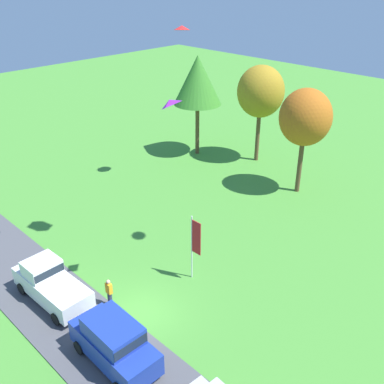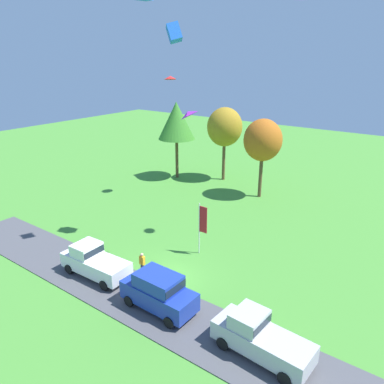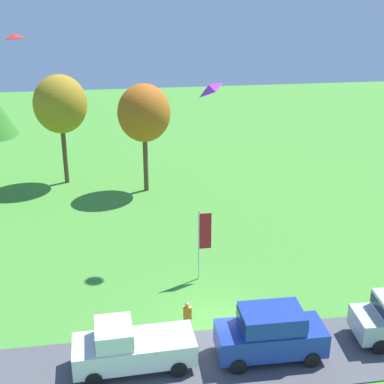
{
  "view_description": "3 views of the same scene",
  "coord_description": "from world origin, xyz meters",
  "px_view_note": "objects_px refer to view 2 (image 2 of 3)",
  "views": [
    {
      "loc": [
        14.43,
        -10.7,
        16.27
      ],
      "look_at": [
        -0.76,
        4.6,
        5.17
      ],
      "focal_mm": 42.0,
      "sensor_mm": 36.0,
      "label": 1
    },
    {
      "loc": [
        14.05,
        -16.45,
        14.08
      ],
      "look_at": [
        -0.75,
        3.84,
        4.9
      ],
      "focal_mm": 35.0,
      "sensor_mm": 36.0,
      "label": 2
    },
    {
      "loc": [
        -4.52,
        -20.81,
        15.07
      ],
      "look_at": [
        -0.77,
        3.22,
        5.45
      ],
      "focal_mm": 50.0,
      "sensor_mm": 36.0,
      "label": 3
    }
  ],
  "objects_px": {
    "tree_far_left": "(225,127)",
    "kite_delta_high_right": "(170,78)",
    "car_pickup_mid_row": "(94,261)",
    "kite_box_mid_center": "(174,33)",
    "flag_banner": "(202,223)",
    "person_watching_sky": "(142,264)",
    "tree_lone_near": "(176,121)",
    "tree_left_of_center": "(263,140)",
    "kite_diamond_near_flag": "(188,114)",
    "car_suv_near_entrance": "(159,290)",
    "car_pickup_by_flagpole": "(259,336)"
  },
  "relations": [
    {
      "from": "tree_lone_near",
      "to": "tree_far_left",
      "type": "xyz_separation_m",
      "value": [
        5.0,
        2.63,
        -0.6
      ]
    },
    {
      "from": "person_watching_sky",
      "to": "kite_diamond_near_flag",
      "type": "bearing_deg",
      "value": 65.61
    },
    {
      "from": "tree_lone_near",
      "to": "kite_box_mid_center",
      "type": "bearing_deg",
      "value": -51.75
    },
    {
      "from": "car_pickup_mid_row",
      "to": "person_watching_sky",
      "type": "bearing_deg",
      "value": 34.93
    },
    {
      "from": "tree_far_left",
      "to": "kite_delta_high_right",
      "type": "height_order",
      "value": "kite_delta_high_right"
    },
    {
      "from": "tree_lone_near",
      "to": "kite_box_mid_center",
      "type": "distance_m",
      "value": 18.61
    },
    {
      "from": "car_pickup_mid_row",
      "to": "person_watching_sky",
      "type": "distance_m",
      "value": 3.28
    },
    {
      "from": "tree_lone_near",
      "to": "kite_delta_high_right",
      "type": "bearing_deg",
      "value": -56.44
    },
    {
      "from": "car_pickup_by_flagpole",
      "to": "person_watching_sky",
      "type": "xyz_separation_m",
      "value": [
        -9.56,
        1.83,
        -0.23
      ]
    },
    {
      "from": "tree_far_left",
      "to": "kite_box_mid_center",
      "type": "xyz_separation_m",
      "value": [
        5.21,
        -15.59,
        9.21
      ]
    },
    {
      "from": "tree_far_left",
      "to": "tree_lone_near",
      "type": "bearing_deg",
      "value": -152.21
    },
    {
      "from": "tree_lone_near",
      "to": "kite_delta_high_right",
      "type": "xyz_separation_m",
      "value": [
        3.45,
        -5.2,
        5.17
      ]
    },
    {
      "from": "kite_delta_high_right",
      "to": "kite_diamond_near_flag",
      "type": "bearing_deg",
      "value": -46.4
    },
    {
      "from": "tree_lone_near",
      "to": "flag_banner",
      "type": "bearing_deg",
      "value": -46.22
    },
    {
      "from": "tree_far_left",
      "to": "kite_diamond_near_flag",
      "type": "xyz_separation_m",
      "value": [
        8.1,
        -17.96,
        4.34
      ]
    },
    {
      "from": "person_watching_sky",
      "to": "kite_delta_high_right",
      "type": "relative_size",
      "value": 1.44
    },
    {
      "from": "car_pickup_mid_row",
      "to": "flag_banner",
      "type": "relative_size",
      "value": 1.24
    },
    {
      "from": "car_suv_near_entrance",
      "to": "person_watching_sky",
      "type": "xyz_separation_m",
      "value": [
        -3.26,
        2.06,
        -0.42
      ]
    },
    {
      "from": "tree_left_of_center",
      "to": "kite_box_mid_center",
      "type": "distance_m",
      "value": 16.01
    },
    {
      "from": "tree_lone_near",
      "to": "tree_far_left",
      "type": "bearing_deg",
      "value": 27.79
    },
    {
      "from": "car_suv_near_entrance",
      "to": "tree_lone_near",
      "type": "xyz_separation_m",
      "value": [
        -14.89,
        20.61,
        5.62
      ]
    },
    {
      "from": "car_pickup_mid_row",
      "to": "kite_diamond_near_flag",
      "type": "bearing_deg",
      "value": 50.87
    },
    {
      "from": "car_pickup_mid_row",
      "to": "tree_left_of_center",
      "type": "height_order",
      "value": "tree_left_of_center"
    },
    {
      "from": "tree_left_of_center",
      "to": "kite_delta_high_right",
      "type": "height_order",
      "value": "kite_delta_high_right"
    },
    {
      "from": "tree_lone_near",
      "to": "kite_diamond_near_flag",
      "type": "bearing_deg",
      "value": -49.49
    },
    {
      "from": "car_pickup_by_flagpole",
      "to": "kite_box_mid_center",
      "type": "relative_size",
      "value": 4.52
    },
    {
      "from": "person_watching_sky",
      "to": "kite_delta_high_right",
      "type": "xyz_separation_m",
      "value": [
        -8.19,
        13.36,
        11.2
      ]
    },
    {
      "from": "person_watching_sky",
      "to": "tree_far_left",
      "type": "bearing_deg",
      "value": 107.41
    },
    {
      "from": "flag_banner",
      "to": "kite_box_mid_center",
      "type": "relative_size",
      "value": 3.6
    },
    {
      "from": "car_pickup_mid_row",
      "to": "flag_banner",
      "type": "distance_m",
      "value": 8.03
    },
    {
      "from": "car_pickup_by_flagpole",
      "to": "flag_banner",
      "type": "xyz_separation_m",
      "value": [
        -8.01,
        6.61,
        1.47
      ]
    },
    {
      "from": "car_pickup_mid_row",
      "to": "tree_far_left",
      "type": "distance_m",
      "value": 23.97
    },
    {
      "from": "kite_diamond_near_flag",
      "to": "kite_delta_high_right",
      "type": "bearing_deg",
      "value": 133.6
    },
    {
      "from": "tree_left_of_center",
      "to": "person_watching_sky",
      "type": "bearing_deg",
      "value": -88.53
    },
    {
      "from": "kite_box_mid_center",
      "to": "tree_left_of_center",
      "type": "bearing_deg",
      "value": 85.75
    },
    {
      "from": "car_pickup_mid_row",
      "to": "car_suv_near_entrance",
      "type": "height_order",
      "value": "car_suv_near_entrance"
    },
    {
      "from": "car_pickup_by_flagpole",
      "to": "tree_far_left",
      "type": "height_order",
      "value": "tree_far_left"
    },
    {
      "from": "car_suv_near_entrance",
      "to": "tree_left_of_center",
      "type": "relative_size",
      "value": 0.56
    },
    {
      "from": "car_pickup_mid_row",
      "to": "kite_diamond_near_flag",
      "type": "xyz_separation_m",
      "value": [
        4.15,
        5.1,
        9.55
      ]
    },
    {
      "from": "flag_banner",
      "to": "kite_diamond_near_flag",
      "type": "relative_size",
      "value": 4.35
    },
    {
      "from": "kite_box_mid_center",
      "to": "tree_far_left",
      "type": "bearing_deg",
      "value": 108.5
    },
    {
      "from": "car_suv_near_entrance",
      "to": "kite_diamond_near_flag",
      "type": "height_order",
      "value": "kite_diamond_near_flag"
    },
    {
      "from": "car_pickup_by_flagpole",
      "to": "person_watching_sky",
      "type": "relative_size",
      "value": 2.99
    },
    {
      "from": "tree_left_of_center",
      "to": "kite_diamond_near_flag",
      "type": "bearing_deg",
      "value": -82.77
    },
    {
      "from": "car_pickup_mid_row",
      "to": "car_pickup_by_flagpole",
      "type": "relative_size",
      "value": 0.99
    },
    {
      "from": "kite_delta_high_right",
      "to": "tree_left_of_center",
      "type": "bearing_deg",
      "value": 33.44
    },
    {
      "from": "person_watching_sky",
      "to": "tree_lone_near",
      "type": "bearing_deg",
      "value": 122.1
    },
    {
      "from": "flag_banner",
      "to": "person_watching_sky",
      "type": "bearing_deg",
      "value": -107.97
    },
    {
      "from": "person_watching_sky",
      "to": "tree_left_of_center",
      "type": "height_order",
      "value": "tree_left_of_center"
    },
    {
      "from": "kite_box_mid_center",
      "to": "kite_diamond_near_flag",
      "type": "distance_m",
      "value": 6.14
    }
  ]
}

